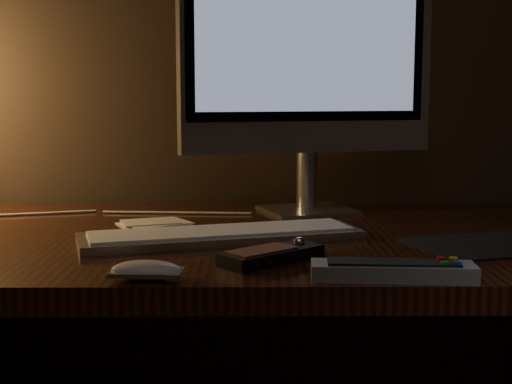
{
  "coord_description": "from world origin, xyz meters",
  "views": [
    {
      "loc": [
        0.07,
        0.57,
        1.0
      ],
      "look_at": [
        0.08,
        1.73,
        0.84
      ],
      "focal_mm": 50.0,
      "sensor_mm": 36.0,
      "label": 1
    }
  ],
  "objects_px": {
    "keyboard": "(222,235)",
    "tv_remote": "(393,270)",
    "desk": "(213,291)",
    "monitor": "(310,48)",
    "media_remote": "(272,255)",
    "mouse": "(147,273)"
  },
  "relations": [
    {
      "from": "keyboard",
      "to": "tv_remote",
      "type": "bearing_deg",
      "value": -64.75
    },
    {
      "from": "desk",
      "to": "tv_remote",
      "type": "bearing_deg",
      "value": -56.38
    },
    {
      "from": "monitor",
      "to": "tv_remote",
      "type": "distance_m",
      "value": 0.67
    },
    {
      "from": "media_remote",
      "to": "tv_remote",
      "type": "relative_size",
      "value": 0.74
    },
    {
      "from": "keyboard",
      "to": "mouse",
      "type": "xyz_separation_m",
      "value": [
        -0.09,
        -0.28,
        0.0
      ]
    },
    {
      "from": "monitor",
      "to": "mouse",
      "type": "bearing_deg",
      "value": -133.45
    },
    {
      "from": "monitor",
      "to": "media_remote",
      "type": "xyz_separation_m",
      "value": [
        -0.09,
        -0.47,
        -0.34
      ]
    },
    {
      "from": "monitor",
      "to": "tv_remote",
      "type": "height_order",
      "value": "monitor"
    },
    {
      "from": "tv_remote",
      "to": "desk",
      "type": "bearing_deg",
      "value": 127.65
    },
    {
      "from": "desk",
      "to": "mouse",
      "type": "xyz_separation_m",
      "value": [
        -0.07,
        -0.41,
        0.14
      ]
    },
    {
      "from": "monitor",
      "to": "media_remote",
      "type": "distance_m",
      "value": 0.59
    },
    {
      "from": "monitor",
      "to": "media_remote",
      "type": "height_order",
      "value": "monitor"
    },
    {
      "from": "monitor",
      "to": "desk",
      "type": "bearing_deg",
      "value": -158.34
    },
    {
      "from": "mouse",
      "to": "tv_remote",
      "type": "bearing_deg",
      "value": 3.82
    },
    {
      "from": "desk",
      "to": "keyboard",
      "type": "relative_size",
      "value": 3.24
    },
    {
      "from": "mouse",
      "to": "desk",
      "type": "bearing_deg",
      "value": 84.2
    },
    {
      "from": "tv_remote",
      "to": "mouse",
      "type": "bearing_deg",
      "value": -175.96
    },
    {
      "from": "desk",
      "to": "media_remote",
      "type": "bearing_deg",
      "value": -70.59
    },
    {
      "from": "keyboard",
      "to": "tv_remote",
      "type": "height_order",
      "value": "tv_remote"
    },
    {
      "from": "desk",
      "to": "tv_remote",
      "type": "height_order",
      "value": "tv_remote"
    },
    {
      "from": "mouse",
      "to": "tv_remote",
      "type": "distance_m",
      "value": 0.34
    },
    {
      "from": "desk",
      "to": "monitor",
      "type": "height_order",
      "value": "monitor"
    }
  ]
}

